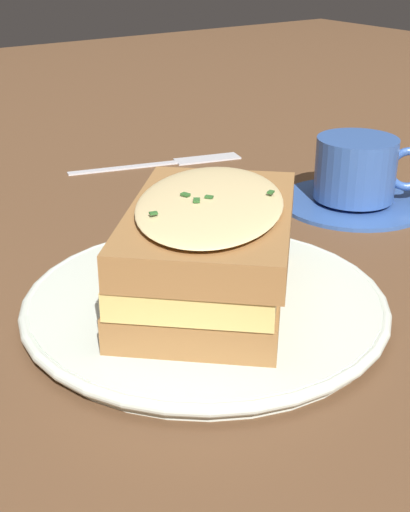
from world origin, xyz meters
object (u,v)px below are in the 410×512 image
at_px(dinner_plate, 205,304).
at_px(teacup_with_saucer, 356,177).
at_px(sandwich, 207,249).
at_px(fork, 177,161).

distance_m(dinner_plate, teacup_with_saucer, 0.25).
distance_m(dinner_plate, sandwich, 0.04).
bearing_deg(dinner_plate, sandwich, 98.83).
height_order(sandwich, fork, sandwich).
height_order(teacup_with_saucer, fork, teacup_with_saucer).
xyz_separation_m(dinner_plate, fork, (-0.16, -0.29, -0.01)).
bearing_deg(fork, dinner_plate, -14.83).
bearing_deg(sandwich, fork, -119.43).
xyz_separation_m(dinner_plate, teacup_with_saucer, (-0.23, -0.09, 0.02)).
bearing_deg(teacup_with_saucer, fork, 145.55).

